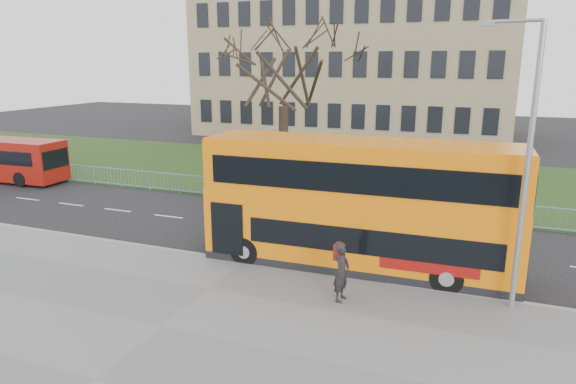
% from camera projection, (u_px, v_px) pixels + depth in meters
% --- Properties ---
extents(ground, '(120.00, 120.00, 0.00)m').
position_uv_depth(ground, '(261.00, 250.00, 20.31)').
color(ground, black).
rests_on(ground, ground).
extents(pavement, '(80.00, 10.50, 0.12)m').
position_uv_depth(pavement, '(161.00, 328.00, 14.20)').
color(pavement, slate).
rests_on(pavement, ground).
extents(kerb, '(80.00, 0.20, 0.14)m').
position_uv_depth(kerb, '(244.00, 262.00, 18.90)').
color(kerb, gray).
rests_on(kerb, ground).
extents(grass_verge, '(80.00, 15.40, 0.08)m').
position_uv_depth(grass_verge, '(351.00, 176.00, 33.23)').
color(grass_verge, '#233B15').
rests_on(grass_verge, ground).
extents(guard_railing, '(40.00, 0.12, 1.10)m').
position_uv_depth(guard_railing, '(314.00, 197.00, 26.14)').
color(guard_railing, '#6E9DC4').
rests_on(guard_railing, ground).
extents(bare_tree, '(7.80, 7.80, 11.15)m').
position_uv_depth(bare_tree, '(283.00, 90.00, 29.01)').
color(bare_tree, black).
rests_on(bare_tree, grass_verge).
extents(civic_building, '(30.00, 15.00, 14.00)m').
position_uv_depth(civic_building, '(356.00, 64.00, 51.97)').
color(civic_building, '#8D7B59').
rests_on(civic_building, ground).
extents(yellow_bus, '(10.94, 2.86, 4.56)m').
position_uv_depth(yellow_bus, '(359.00, 202.00, 17.97)').
color(yellow_bus, orange).
rests_on(yellow_bus, ground).
extents(pedestrian, '(0.52, 0.73, 1.86)m').
position_uv_depth(pedestrian, '(342.00, 272.00, 15.53)').
color(pedestrian, black).
rests_on(pedestrian, pavement).
extents(street_lamp, '(1.73, 0.45, 8.21)m').
position_uv_depth(street_lamp, '(524.00, 158.00, 14.25)').
color(street_lamp, gray).
rests_on(street_lamp, pavement).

